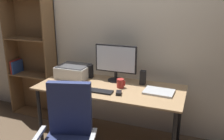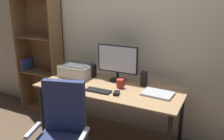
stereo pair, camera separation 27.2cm
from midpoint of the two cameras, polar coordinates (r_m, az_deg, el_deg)
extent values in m
cube|color=beige|center=(3.12, 6.48, 8.85)|extent=(6.40, 0.10, 2.60)
cube|color=tan|center=(2.79, 2.26, -4.22)|extent=(1.70, 0.73, 0.02)
cylinder|color=black|center=(3.10, -13.87, -9.91)|extent=(0.04, 0.04, 0.72)
cylinder|color=black|center=(3.53, -7.54, -6.07)|extent=(0.04, 0.04, 0.72)
cylinder|color=black|center=(3.02, 18.71, -11.12)|extent=(0.04, 0.04, 0.72)
cylinder|color=black|center=(2.98, 3.93, -2.50)|extent=(0.20, 0.20, 0.01)
cylinder|color=black|center=(2.96, 3.95, -1.48)|extent=(0.04, 0.04, 0.10)
cube|color=black|center=(2.90, 4.04, 2.63)|extent=(0.52, 0.03, 0.34)
cube|color=silver|center=(2.88, 3.92, 2.56)|extent=(0.49, 0.01, 0.31)
cube|color=black|center=(2.64, -0.34, -5.01)|extent=(0.29, 0.11, 0.02)
cube|color=black|center=(2.57, 4.13, -5.59)|extent=(0.08, 0.11, 0.03)
cylinder|color=#B72D28|center=(2.74, 4.79, -3.29)|extent=(0.08, 0.08, 0.10)
cube|color=#B72D28|center=(2.72, 5.77, -3.35)|extent=(0.02, 0.01, 0.06)
cube|color=#B7BABC|center=(2.63, 13.78, -5.56)|extent=(0.33, 0.25, 0.02)
cube|color=black|center=(3.08, -2.04, -0.21)|extent=(0.06, 0.07, 0.17)
cube|color=black|center=(2.83, 10.34, -2.08)|extent=(0.06, 0.07, 0.17)
cube|color=silver|center=(3.15, -5.81, -0.12)|extent=(0.40, 0.34, 0.15)
cube|color=#424244|center=(3.13, -5.85, 1.30)|extent=(0.37, 0.31, 0.01)
cube|color=navy|center=(2.30, -7.92, -8.68)|extent=(0.40, 0.18, 0.52)
cube|color=#B7BABC|center=(2.31, -15.10, -13.81)|extent=(0.11, 0.26, 0.03)
cube|color=#B7BABC|center=(2.16, -3.12, -15.50)|extent=(0.11, 0.26, 0.03)
cube|color=brown|center=(3.95, -18.68, 3.81)|extent=(0.02, 0.28, 1.79)
cube|color=brown|center=(3.50, -10.72, 2.82)|extent=(0.02, 0.28, 1.79)
cube|color=brown|center=(3.81, -13.62, 3.80)|extent=(0.70, 0.01, 1.79)
cube|color=brown|center=(4.01, -13.95, -9.03)|extent=(0.66, 0.26, 0.02)
cube|color=brown|center=(3.79, -14.62, -0.59)|extent=(0.66, 0.26, 0.02)
cube|color=brown|center=(3.66, -15.26, 7.43)|extent=(0.66, 0.26, 0.02)
cube|color=#B22D28|center=(3.94, -18.05, 1.44)|extent=(0.02, 0.22, 0.20)
cube|color=#28478C|center=(3.93, -17.74, 1.31)|extent=(0.02, 0.22, 0.19)
camera|label=1|loc=(0.14, -87.14, 0.89)|focal=38.34mm
camera|label=2|loc=(0.14, 92.86, -0.89)|focal=38.34mm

